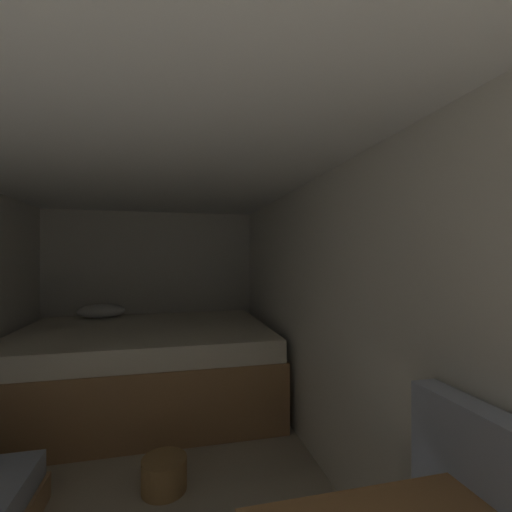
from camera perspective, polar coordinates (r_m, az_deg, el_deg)
wall_back at (r=4.46m, az=-16.64°, el=-5.81°), size 2.53×0.05×1.97m
wall_right at (r=2.31m, az=12.59°, el=-10.97°), size 0.05×4.74×1.97m
ceiling_slab at (r=2.14m, az=-20.23°, el=15.57°), size 2.53×4.74×0.05m
bed at (r=3.67m, az=-17.55°, el=-16.74°), size 2.31×1.71×0.90m
wicker_basket at (r=2.57m, az=-14.76°, el=-31.16°), size 0.27×0.27×0.19m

